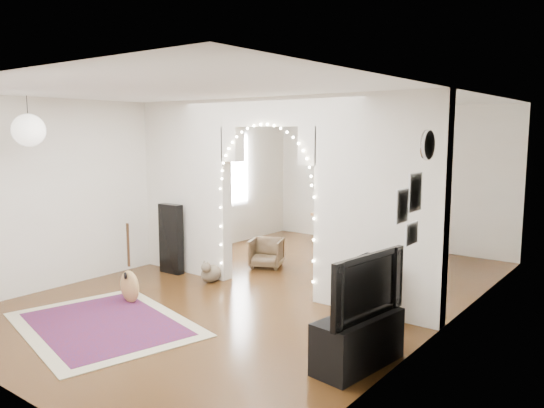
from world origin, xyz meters
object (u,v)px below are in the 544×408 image
Objects in this scene: media_console at (358,341)px; dining_chair_left at (267,253)px; floor_speaker at (373,290)px; dining_table at (350,218)px; dining_chair_right at (407,246)px; acoustic_guitar at (129,274)px; bookcase at (360,205)px.

dining_chair_left is (-3.00, 2.42, -0.01)m from media_console.
floor_speaker is at bearing -50.86° from dining_chair_left.
media_console is at bearing -50.23° from dining_table.
dining_chair_right is at bearing 104.58° from floor_speaker.
floor_speaker is (2.87, 1.28, 0.01)m from acoustic_guitar.
dining_table is at bearing -48.87° from bookcase.
acoustic_guitar reaches higher than dining_chair_left.
acoustic_guitar is at bearing -157.70° from floor_speaker.
floor_speaker is 1.24m from media_console.
dining_chair_left is at bearing 152.10° from floor_speaker.
floor_speaker is 4.43m from bookcase.
media_console is 1.90× the size of dining_chair_left.
bookcase is at bearing 106.90° from acoustic_guitar.
bookcase is at bearing 152.99° from dining_chair_right.
dining_table reaches higher than dining_chair_left.
floor_speaker is at bearing -46.69° from dining_table.
floor_speaker is 0.80× the size of media_console.
acoustic_guitar reaches higher than dining_chair_right.
dining_chair_left is at bearing 107.62° from acoustic_guitar.
acoustic_guitar is 3.30m from media_console.
dining_table is at bearing 100.84° from acoustic_guitar.
floor_speaker is 2.87m from dining_chair_left.
floor_speaker is 1.52× the size of dining_chair_left.
dining_chair_left is at bearing -103.95° from dining_table.
media_console is at bearing -63.55° from dining_chair_left.
media_console is 5.65m from bookcase.
dining_chair_right is (0.97, 0.30, -0.43)m from dining_table.
acoustic_guitar is 0.90× the size of media_console.
bookcase is (-2.21, 3.81, 0.39)m from floor_speaker.
dining_table is (-2.31, 3.99, 0.43)m from media_console.
acoustic_guitar reaches higher than media_console.
bookcase reaches higher than floor_speaker.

